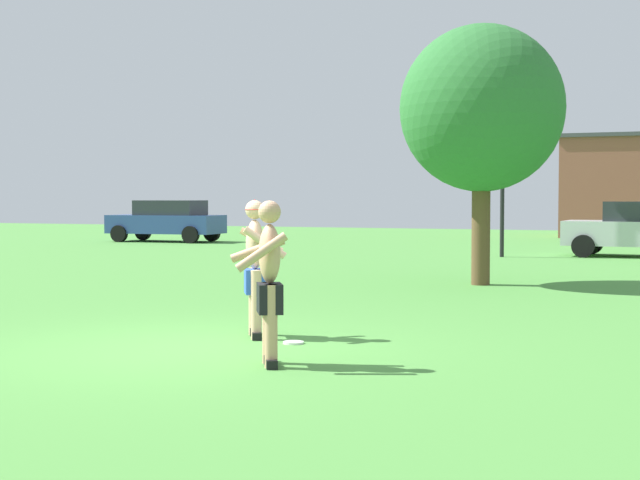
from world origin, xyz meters
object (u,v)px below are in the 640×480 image
object	(u,v)px
lamp_post	(503,147)
frisbee	(293,343)
player_with_cap	(255,262)
tree_right_field	(482,109)
car_blue_mid_lot	(167,220)
player_in_black	(269,279)

from	to	relation	value
lamp_post	frisbee	bearing A→B (deg)	-86.57
player_with_cap	tree_right_field	bearing A→B (deg)	82.78
tree_right_field	frisbee	bearing A→B (deg)	-92.49
car_blue_mid_lot	frisbee	bearing A→B (deg)	-55.05
player_with_cap	lamp_post	distance (m)	16.62
player_with_cap	player_in_black	distance (m)	1.96
frisbee	lamp_post	world-z (taller)	lamp_post
player_with_cap	car_blue_mid_lot	size ratio (longest dim) A/B	0.38
player_with_cap	tree_right_field	world-z (taller)	tree_right_field
lamp_post	tree_right_field	size ratio (longest dim) A/B	1.00
player_in_black	lamp_post	world-z (taller)	lamp_post
lamp_post	tree_right_field	xyz separation A→B (m)	(1.36, -8.65, 0.26)
car_blue_mid_lot	lamp_post	distance (m)	14.54
player_in_black	frisbee	bearing A→B (deg)	104.26
player_with_cap	player_in_black	bearing A→B (deg)	-59.59
player_in_black	frisbee	world-z (taller)	player_in_black
frisbee	lamp_post	distance (m)	17.08
player_with_cap	tree_right_field	distance (m)	8.25
player_in_black	tree_right_field	distance (m)	9.82
frisbee	lamp_post	xyz separation A→B (m)	(-1.01, 16.76, 3.12)
player_in_black	tree_right_field	size ratio (longest dim) A/B	0.33
tree_right_field	car_blue_mid_lot	bearing A→B (deg)	139.34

